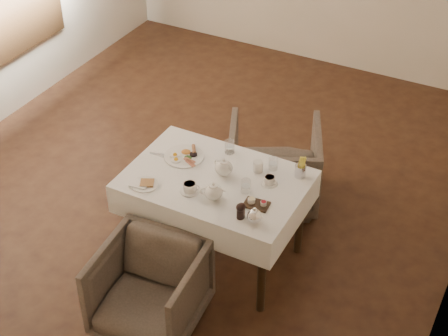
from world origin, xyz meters
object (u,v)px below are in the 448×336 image
table (216,191)px  breakfast_plate (185,156)px  teapot_centre (224,167)px  armchair_far (274,164)px  armchair_near (150,289)px

table → breakfast_plate: size_ratio=4.28×
table → teapot_centre: size_ratio=7.35×
table → armchair_far: table is taller
armchair_far → armchair_near: bearing=60.4°
breakfast_plate → table: bearing=-29.5°
table → breakfast_plate: 0.37m
table → armchair_near: size_ratio=1.84×
table → breakfast_plate: (-0.33, 0.12, 0.13)m
armchair_far → breakfast_plate: size_ratio=2.55×
breakfast_plate → teapot_centre: (0.36, -0.06, 0.06)m
armchair_far → teapot_centre: teapot_centre is taller
teapot_centre → armchair_near: bearing=-80.2°
teapot_centre → table: bearing=-98.2°
armchair_near → armchair_far: armchair_far is taller
table → breakfast_plate: breakfast_plate is taller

